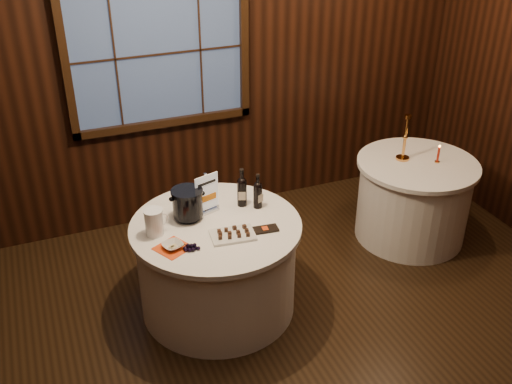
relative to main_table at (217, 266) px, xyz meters
name	(u,v)px	position (x,y,z in m)	size (l,w,h in m)	color
back_wall	(159,65)	(0.00, 1.48, 1.16)	(6.00, 0.10, 3.00)	black
main_table	(217,266)	(0.00, 0.00, 0.00)	(1.28, 1.28, 0.77)	white
side_table	(413,199)	(2.00, 0.30, 0.00)	(1.08, 1.08, 0.77)	white
sign_stand	(206,199)	(-0.01, 0.19, 0.49)	(0.20, 0.14, 0.33)	#B6B6BD
port_bottle_left	(242,190)	(0.28, 0.19, 0.52)	(0.07, 0.09, 0.31)	black
port_bottle_right	(258,193)	(0.38, 0.11, 0.51)	(0.07, 0.08, 0.29)	black
ice_bucket	(188,204)	(-0.16, 0.15, 0.51)	(0.24, 0.24, 0.24)	black
chocolate_plate	(233,234)	(0.06, -0.20, 0.40)	(0.34, 0.24, 0.05)	silver
chocolate_box	(265,229)	(0.31, -0.21, 0.39)	(0.19, 0.10, 0.02)	black
grape_bunch	(191,246)	(-0.26, -0.24, 0.40)	(0.19, 0.11, 0.04)	black
glass_pitcher	(154,222)	(-0.45, 0.03, 0.48)	(0.19, 0.14, 0.20)	white
orange_napkin	(173,248)	(-0.38, -0.19, 0.38)	(0.21, 0.21, 0.00)	#DF4212
cracker_bowl	(173,246)	(-0.38, -0.19, 0.40)	(0.14, 0.14, 0.03)	silver
brass_candlestick	(404,144)	(1.90, 0.40, 0.54)	(0.12, 0.12, 0.42)	#D38D42
red_candle	(438,155)	(2.15, 0.24, 0.45)	(0.05, 0.05, 0.17)	#D38D42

